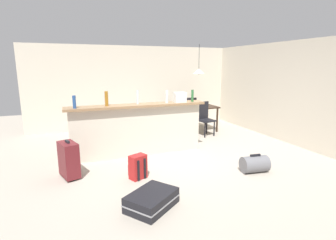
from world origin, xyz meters
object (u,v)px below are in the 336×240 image
object	(u,v)px
dining_chair_near_partition	(204,117)
backpack_red	(138,167)
bottle_blue	(74,102)
bottle_amber	(106,99)
bottle_clear	(138,97)
dining_table	(197,109)
suitcase_upright_maroon	(69,159)
suitcase_flat_black	(152,200)
bottle_green	(192,96)
pendant_lamp	(199,71)
duffel_bag_grey	(255,164)
grocery_bag	(180,97)
dining_chair_far_side	(189,110)
bottle_white	(167,97)

from	to	relation	value
dining_chair_near_partition	backpack_red	bearing A→B (deg)	-139.27
bottle_blue	bottle_amber	world-z (taller)	bottle_amber
bottle_clear	dining_table	distance (m)	2.65
backpack_red	suitcase_upright_maroon	distance (m)	1.19
suitcase_flat_black	bottle_green	bearing A→B (deg)	52.09
suitcase_flat_black	backpack_red	size ratio (longest dim) A/B	2.06
dining_chair_near_partition	pendant_lamp	size ratio (longest dim) A/B	1.08
bottle_green	suitcase_flat_black	world-z (taller)	bottle_green
duffel_bag_grey	suitcase_upright_maroon	world-z (taller)	suitcase_upright_maroon
grocery_bag	duffel_bag_grey	distance (m)	2.11
bottle_amber	dining_chair_near_partition	world-z (taller)	bottle_amber
dining_chair_far_side	suitcase_upright_maroon	size ratio (longest dim) A/B	1.39
bottle_white	suitcase_upright_maroon	world-z (taller)	bottle_white
bottle_clear	dining_chair_near_partition	xyz separation A→B (m)	(2.12, 0.90, -0.75)
bottle_amber	dining_table	bearing A→B (deg)	27.68
grocery_bag	suitcase_upright_maroon	size ratio (longest dim) A/B	0.39
grocery_bag	duffel_bag_grey	bearing A→B (deg)	-64.13
grocery_bag	dining_table	distance (m)	2.04
bottle_amber	bottle_white	bearing A→B (deg)	-2.29
bottle_green	dining_chair_near_partition	bearing A→B (deg)	48.73
bottle_blue	dining_chair_far_side	size ratio (longest dim) A/B	0.26
dining_table	bottle_amber	bearing A→B (deg)	-152.32
backpack_red	bottle_green	bearing A→B (deg)	35.14
bottle_green	grocery_bag	bearing A→B (deg)	177.88
bottle_amber	bottle_clear	xyz separation A→B (m)	(0.65, 0.06, -0.00)
bottle_blue	bottle_clear	bearing A→B (deg)	6.86
bottle_clear	backpack_red	distance (m)	1.65
bottle_white	backpack_red	bearing A→B (deg)	-130.87
grocery_bag	pendant_lamp	bearing A→B (deg)	50.26
bottle_blue	backpack_red	size ratio (longest dim) A/B	0.59
bottle_clear	grocery_bag	distance (m)	0.93
bottle_white	pendant_lamp	size ratio (longest dim) A/B	0.33
suitcase_flat_black	backpack_red	bearing A→B (deg)	86.41
bottle_blue	duffel_bag_grey	bearing A→B (deg)	-27.85
duffel_bag_grey	suitcase_upright_maroon	xyz separation A→B (m)	(-3.16, 0.97, 0.18)
grocery_bag	dining_table	world-z (taller)	grocery_bag
duffel_bag_grey	backpack_red	world-z (taller)	backpack_red
bottle_clear	dining_chair_far_side	size ratio (longest dim) A/B	0.31
dining_table	suitcase_upright_maroon	bearing A→B (deg)	-148.73
bottle_white	suitcase_flat_black	world-z (taller)	bottle_white
dining_chair_far_side	suitcase_upright_maroon	world-z (taller)	dining_chair_far_side
suitcase_upright_maroon	bottle_clear	bearing A→B (deg)	27.99
dining_table	suitcase_flat_black	size ratio (longest dim) A/B	1.27
suitcase_flat_black	backpack_red	world-z (taller)	backpack_red
bottle_amber	bottle_white	distance (m)	1.28
bottle_green	suitcase_flat_black	size ratio (longest dim) A/B	0.31
bottle_green	dining_chair_far_side	xyz separation A→B (m)	(0.96, 2.12, -0.73)
bottle_green	grocery_bag	xyz separation A→B (m)	(-0.30, 0.01, -0.02)
pendant_lamp	bottle_white	bearing A→B (deg)	-135.93
dining_chair_far_side	bottle_white	bearing A→B (deg)	-126.56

